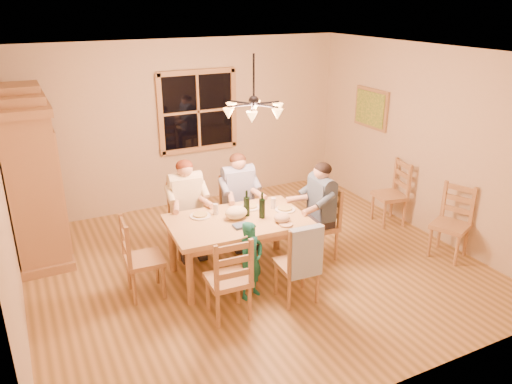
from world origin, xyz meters
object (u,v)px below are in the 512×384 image
chair_near_right (297,276)px  chair_spare_back (389,205)px  adult_slate_man (320,199)px  chair_near_left (228,291)px  wine_bottle_a (247,203)px  chair_far_left (188,233)px  child (251,260)px  chair_end_right (319,236)px  chair_spare_front (449,236)px  wine_bottle_b (262,205)px  armoire (33,181)px  adult_woman (186,196)px  dining_table (237,227)px  chandelier (254,109)px  adult_plaid_man (239,188)px  chair_far_right (239,224)px  chair_end_left (145,271)px

chair_near_right → chair_spare_back: size_ratio=1.00×
adult_slate_man → chair_near_left: bearing=116.6°
chair_near_left → chair_spare_back: 3.38m
wine_bottle_a → chair_near_left: bearing=-127.1°
chair_far_left → child: chair_far_left is taller
chair_end_right → chair_near_left: bearing=116.6°
chair_near_left → adult_slate_man: size_ratio=1.13×
chair_end_right → chair_spare_front: 1.74m
wine_bottle_b → child: 0.73m
armoire → adult_woman: bearing=-26.3°
chair_near_right → wine_bottle_a: (-0.22, 0.86, 0.62)m
chair_far_left → chair_near_right: same height
chair_spare_back → dining_table: bearing=107.3°
dining_table → child: 0.57m
chandelier → wine_bottle_b: bearing=-83.3°
adult_plaid_man → adult_slate_man: same height
dining_table → adult_plaid_man: bearing=64.3°
chair_far_left → chair_far_right: size_ratio=1.00×
chair_end_right → chair_spare_back: same height
chair_spare_front → adult_slate_man: bearing=39.8°
chair_far_left → chair_spare_front: same height
adult_woman → chair_near_right: bearing=117.9°
adult_plaid_man → chair_spare_front: adult_plaid_man is taller
adult_slate_man → wine_bottle_a: adult_slate_man is taller
dining_table → wine_bottle_a: (0.15, 0.05, 0.27)m
chair_far_right → chandelier: bearing=85.0°
adult_woman → adult_plaid_man: size_ratio=1.00×
chair_far_right → adult_slate_man: (0.79, -0.83, 0.54)m
chandelier → chair_far_left: 2.02m
chair_far_right → adult_slate_man: size_ratio=1.13×
chair_end_right → wine_bottle_b: bearing=94.8°
chair_near_right → chair_near_left: bearing=-180.0°
chair_far_left → child: (0.30, -1.34, 0.17)m
chair_far_right → chair_end_left: size_ratio=1.00×
chair_near_left → adult_slate_man: adult_slate_man is taller
chair_near_left → adult_slate_man: bearing=26.6°
wine_bottle_b → chair_far_right: bearing=84.9°
adult_slate_man → chair_spare_front: (1.56, -0.77, -0.54)m
chair_far_left → chair_far_right: (0.74, -0.04, 0.00)m
adult_woman → chandelier: bearing=135.1°
dining_table → chair_end_right: size_ratio=1.74×
chandelier → chair_near_right: 1.99m
wine_bottle_b → adult_plaid_man: bearing=84.9°
chair_far_right → wine_bottle_a: size_ratio=3.00×
adult_slate_man → chair_near_right: bearing=136.7°
chair_near_left → child: size_ratio=1.04×
dining_table → child: bearing=-98.0°
adult_woman → wine_bottle_a: 0.93m
dining_table → adult_plaid_man: (0.37, 0.77, 0.19)m
chair_far_right → chair_near_right: same height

